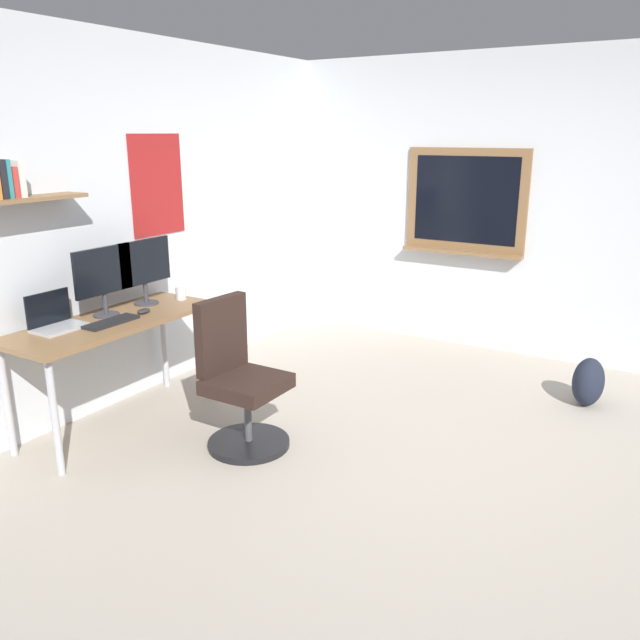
{
  "coord_description": "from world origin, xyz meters",
  "views": [
    {
      "loc": [
        -3.24,
        -1.19,
        1.93
      ],
      "look_at": [
        -0.1,
        0.73,
        0.85
      ],
      "focal_mm": 36.05,
      "sensor_mm": 36.0,
      "label": 1
    }
  ],
  "objects": [
    {
      "name": "desk",
      "position": [
        -0.5,
        2.08,
        0.67
      ],
      "size": [
        1.45,
        0.57,
        0.75
      ],
      "color": "olive",
      "rests_on": "ground"
    },
    {
      "name": "ground_plane",
      "position": [
        0.0,
        0.0,
        0.0
      ],
      "size": [
        5.2,
        5.2,
        0.0
      ],
      "primitive_type": "plane",
      "color": "#ADA393",
      "rests_on": "ground"
    },
    {
      "name": "coffee_mug",
      "position": [
        0.12,
        2.06,
        0.79
      ],
      "size": [
        0.08,
        0.08,
        0.09
      ],
      "primitive_type": "cylinder",
      "color": "silver",
      "rests_on": "desk"
    },
    {
      "name": "office_chair",
      "position": [
        -0.31,
        1.2,
        0.41
      ],
      "size": [
        0.52,
        0.52,
        0.95
      ],
      "color": "black",
      "rests_on": "ground"
    },
    {
      "name": "laptop",
      "position": [
        -0.83,
        2.22,
        0.8
      ],
      "size": [
        0.31,
        0.21,
        0.23
      ],
      "color": "#ADAFB5",
      "rests_on": "desk"
    },
    {
      "name": "monitor_primary",
      "position": [
        -0.46,
        2.18,
        1.02
      ],
      "size": [
        0.46,
        0.17,
        0.46
      ],
      "color": "#38383D",
      "rests_on": "desk"
    },
    {
      "name": "backpack",
      "position": [
        1.5,
        -0.59,
        0.18
      ],
      "size": [
        0.32,
        0.22,
        0.36
      ],
      "primitive_type": "ellipsoid",
      "color": "#1E2333",
      "rests_on": "ground"
    },
    {
      "name": "wall_right",
      "position": [
        2.45,
        0.03,
        1.3
      ],
      "size": [
        0.22,
        5.0,
        2.6
      ],
      "color": "silver",
      "rests_on": "ground"
    },
    {
      "name": "computer_mouse",
      "position": [
        -0.29,
        2.01,
        0.77
      ],
      "size": [
        0.1,
        0.06,
        0.03
      ],
      "primitive_type": "ellipsoid",
      "color": "#262628",
      "rests_on": "desk"
    },
    {
      "name": "monitor_secondary",
      "position": [
        -0.1,
        2.18,
        1.02
      ],
      "size": [
        0.46,
        0.17,
        0.46
      ],
      "color": "#38383D",
      "rests_on": "desk"
    },
    {
      "name": "keyboard",
      "position": [
        -0.57,
        2.01,
        0.76
      ],
      "size": [
        0.37,
        0.13,
        0.02
      ],
      "primitive_type": "cube",
      "color": "black",
      "rests_on": "desk"
    },
    {
      "name": "wall_back",
      "position": [
        -0.01,
        2.45,
        1.3
      ],
      "size": [
        5.0,
        0.3,
        2.6
      ],
      "color": "silver",
      "rests_on": "ground"
    }
  ]
}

